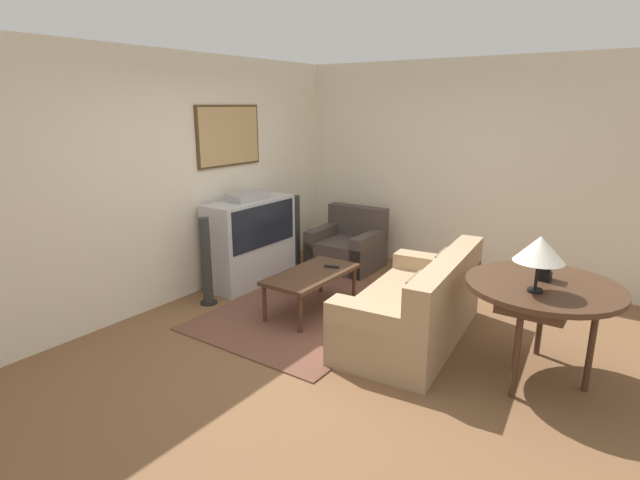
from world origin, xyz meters
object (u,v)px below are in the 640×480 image
(coffee_table, at_px, (311,276))
(console_table, at_px, (544,292))
(speaker_tower_left, at_px, (206,264))
(speaker_tower_right, at_px, (296,234))
(mantel_clock, at_px, (546,269))
(table_lamp, at_px, (540,250))
(couch, at_px, (416,308))
(armchair, at_px, (348,248))
(tv, at_px, (251,241))

(coffee_table, relative_size, console_table, 0.93)
(speaker_tower_left, bearing_deg, coffee_table, -66.08)
(speaker_tower_right, bearing_deg, mantel_clock, -107.76)
(table_lamp, xyz_separation_m, mantel_clock, (0.33, -0.00, -0.24))
(couch, distance_m, coffee_table, 1.18)
(speaker_tower_right, bearing_deg, speaker_tower_left, 180.00)
(mantel_clock, distance_m, speaker_tower_right, 3.50)
(armchair, xyz_separation_m, speaker_tower_left, (-1.99, 0.59, 0.19))
(couch, height_order, coffee_table, couch)
(couch, xyz_separation_m, speaker_tower_left, (-0.52, 2.25, 0.16))
(coffee_table, relative_size, table_lamp, 2.55)
(couch, height_order, mantel_clock, mantel_clock)
(table_lamp, distance_m, speaker_tower_left, 3.38)
(couch, relative_size, console_table, 1.60)
(table_lamp, height_order, mantel_clock, table_lamp)
(coffee_table, xyz_separation_m, speaker_tower_right, (1.13, 1.07, 0.07))
(console_table, relative_size, mantel_clock, 6.91)
(tv, distance_m, console_table, 3.44)
(console_table, bearing_deg, couch, 85.88)
(armchair, xyz_separation_m, speaker_tower_right, (-0.38, 0.59, 0.19))
(console_table, distance_m, speaker_tower_left, 3.37)
(armchair, distance_m, speaker_tower_right, 0.73)
(tv, bearing_deg, mantel_clock, -94.31)
(mantel_clock, bearing_deg, tv, 85.69)
(speaker_tower_left, height_order, speaker_tower_right, same)
(table_lamp, bearing_deg, speaker_tower_left, 93.75)
(armchair, relative_size, console_table, 0.75)
(coffee_table, relative_size, speaker_tower_left, 1.12)
(couch, bearing_deg, coffee_table, -93.39)
(mantel_clock, bearing_deg, coffee_table, 91.86)
(console_table, distance_m, speaker_tower_right, 3.54)
(tv, bearing_deg, speaker_tower_left, -174.30)
(couch, relative_size, coffee_table, 1.72)
(mantel_clock, height_order, speaker_tower_right, speaker_tower_right)
(console_table, height_order, table_lamp, table_lamp)
(coffee_table, distance_m, speaker_tower_left, 1.18)
(console_table, bearing_deg, speaker_tower_left, 97.59)
(armchair, relative_size, mantel_clock, 5.20)
(mantel_clock, bearing_deg, couch, 91.41)
(tv, bearing_deg, table_lamp, -99.84)
(console_table, distance_m, mantel_clock, 0.19)
(coffee_table, bearing_deg, tv, 74.12)
(tv, relative_size, couch, 0.64)
(console_table, xyz_separation_m, mantel_clock, (0.10, 0.02, 0.15))
(tv, xyz_separation_m, mantel_clock, (-0.26, -3.39, 0.35))
(couch, distance_m, speaker_tower_left, 2.31)
(coffee_table, bearing_deg, armchair, 17.75)
(mantel_clock, xyz_separation_m, speaker_tower_left, (-0.55, 3.31, -0.42))
(armchair, bearing_deg, mantel_clock, -30.08)
(console_table, relative_size, speaker_tower_right, 1.20)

